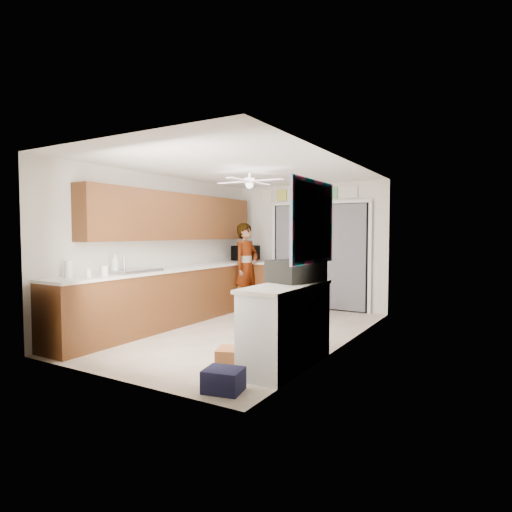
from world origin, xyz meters
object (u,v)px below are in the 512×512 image
at_px(suitcase, 296,271).
at_px(paper_towel_roll, 68,269).
at_px(dog, 315,308).
at_px(navy_crate, 223,380).
at_px(microwave, 246,253).
at_px(cardboard_box, 237,360).
at_px(soap_bottle, 115,263).
at_px(man, 246,267).

bearing_deg(suitcase, paper_towel_roll, -140.40).
bearing_deg(dog, navy_crate, -86.72).
bearing_deg(microwave, cardboard_box, -150.42).
relative_size(soap_bottle, navy_crate, 0.84).
bearing_deg(dog, microwave, 154.02).
height_order(suitcase, dog, suitcase).
xyz_separation_m(soap_bottle, suitcase, (2.73, 0.34, -0.02)).
relative_size(cardboard_box, man, 0.25).
distance_m(paper_towel_roll, navy_crate, 2.78).
bearing_deg(navy_crate, suitcase, 83.57).
height_order(soap_bottle, suitcase, soap_bottle).
xyz_separation_m(soap_bottle, paper_towel_roll, (-0.03, -0.74, -0.04)).
height_order(soap_bottle, navy_crate, soap_bottle).
relative_size(soap_bottle, suitcase, 0.50).
distance_m(suitcase, man, 3.31).
xyz_separation_m(paper_towel_roll, suitcase, (2.76, 1.08, 0.02)).
xyz_separation_m(suitcase, cardboard_box, (-0.34, -0.76, -0.94)).
relative_size(paper_towel_roll, suitcase, 0.36).
bearing_deg(dog, paper_towel_roll, -126.20).
relative_size(soap_bottle, paper_towel_roll, 1.37).
xyz_separation_m(microwave, soap_bottle, (-0.12, -3.39, -0.00)).
bearing_deg(dog, cardboard_box, -88.69).
distance_m(soap_bottle, suitcase, 2.75).
height_order(navy_crate, dog, dog).
bearing_deg(navy_crate, dog, 99.25).
xyz_separation_m(cardboard_box, dog, (-0.40, 3.13, 0.07)).
distance_m(navy_crate, dog, 3.72).
height_order(microwave, paper_towel_roll, microwave).
distance_m(microwave, paper_towel_roll, 4.13).
distance_m(microwave, soap_bottle, 3.39).
bearing_deg(soap_bottle, paper_towel_roll, -91.98).
bearing_deg(paper_towel_roll, suitcase, 21.42).
bearing_deg(man, navy_crate, -144.11).
bearing_deg(suitcase, dog, 125.62).
height_order(navy_crate, man, man).
bearing_deg(soap_bottle, microwave, 87.90).
xyz_separation_m(navy_crate, dog, (-0.60, 3.67, 0.09)).
bearing_deg(suitcase, navy_crate, -78.25).
xyz_separation_m(paper_towel_roll, cardboard_box, (2.41, 0.32, -0.92)).
distance_m(navy_crate, man, 4.35).
relative_size(microwave, dog, 1.11).
bearing_deg(paper_towel_roll, man, 81.37).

